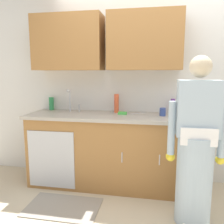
# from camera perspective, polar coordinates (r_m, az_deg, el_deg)

# --- Properties ---
(ground_plane) EXTENTS (9.00, 9.00, 0.00)m
(ground_plane) POSITION_cam_1_polar(r_m,az_deg,el_deg) (2.63, 7.31, -24.41)
(ground_plane) COLOR beige
(kitchen_wall_with_uppers) EXTENTS (4.80, 0.44, 2.70)m
(kitchen_wall_with_uppers) POSITION_cam_1_polar(r_m,az_deg,el_deg) (3.19, 6.41, 9.61)
(kitchen_wall_with_uppers) COLOR silver
(kitchen_wall_with_uppers) RESTS_ON ground
(counter_cabinet) EXTENTS (1.90, 0.62, 0.90)m
(counter_cabinet) POSITION_cam_1_polar(r_m,az_deg,el_deg) (3.13, -2.07, -9.48)
(counter_cabinet) COLOR #9E6B38
(counter_cabinet) RESTS_ON ground
(countertop) EXTENTS (1.96, 0.66, 0.04)m
(countertop) POSITION_cam_1_polar(r_m,az_deg,el_deg) (3.01, -2.06, -0.96)
(countertop) COLOR #A8A093
(countertop) RESTS_ON counter_cabinet
(sink) EXTENTS (0.50, 0.36, 0.35)m
(sink) POSITION_cam_1_polar(r_m,az_deg,el_deg) (3.14, -10.34, -0.55)
(sink) COLOR #B7BABF
(sink) RESTS_ON counter_cabinet
(person_at_sink) EXTENTS (0.55, 0.34, 1.62)m
(person_at_sink) POSITION_cam_1_polar(r_m,az_deg,el_deg) (2.41, 19.58, -9.76)
(person_at_sink) COLOR white
(person_at_sink) RESTS_ON ground
(floor_mat) EXTENTS (0.80, 0.50, 0.01)m
(floor_mat) POSITION_cam_1_polar(r_m,az_deg,el_deg) (2.84, -11.81, -21.67)
(floor_mat) COLOR gray
(floor_mat) RESTS_ON ground
(bottle_soap) EXTENTS (0.07, 0.07, 0.18)m
(bottle_soap) POSITION_cam_1_polar(r_m,az_deg,el_deg) (3.48, -14.49, 2.00)
(bottle_soap) COLOR #2D8C4C
(bottle_soap) RESTS_ON countertop
(bottle_dish_liquid) EXTENTS (0.06, 0.06, 0.25)m
(bottle_dish_liquid) POSITION_cam_1_polar(r_m,az_deg,el_deg) (3.13, 1.10, 2.11)
(bottle_dish_liquid) COLOR #E05933
(bottle_dish_liquid) RESTS_ON countertop
(bottle_water_short) EXTENTS (0.06, 0.06, 0.19)m
(bottle_water_short) POSITION_cam_1_polar(r_m,az_deg,el_deg) (3.15, 14.49, 1.38)
(bottle_water_short) COLOR #66388C
(bottle_water_short) RESTS_ON countertop
(cup_by_sink) EXTENTS (0.08, 0.08, 0.10)m
(cup_by_sink) POSITION_cam_1_polar(r_m,az_deg,el_deg) (2.97, 12.19, 0.04)
(cup_by_sink) COLOR #33478C
(cup_by_sink) RESTS_ON countertop
(knife_on_counter) EXTENTS (0.20, 0.17, 0.01)m
(knife_on_counter) POSITION_cam_1_polar(r_m,az_deg,el_deg) (3.08, 6.49, -0.32)
(knife_on_counter) COLOR silver
(knife_on_counter) RESTS_ON countertop
(sponge) EXTENTS (0.11, 0.07, 0.03)m
(sponge) POSITION_cam_1_polar(r_m,az_deg,el_deg) (3.01, 2.54, -0.28)
(sponge) COLOR #4CBF4C
(sponge) RESTS_ON countertop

